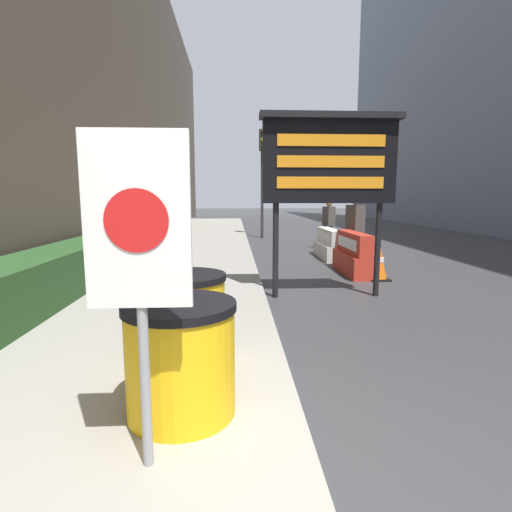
% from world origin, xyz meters
% --- Properties ---
extents(ground_plane, '(120.00, 120.00, 0.00)m').
position_xyz_m(ground_plane, '(0.00, 0.00, 0.00)').
color(ground_plane, '#38383A').
extents(building_left_facade, '(0.40, 50.40, 12.57)m').
position_xyz_m(building_left_facade, '(-4.18, 9.80, 6.29)').
color(building_left_facade, brown).
rests_on(building_left_facade, ground_plane).
extents(hedge_strip, '(0.90, 6.49, 0.74)m').
position_xyz_m(hedge_strip, '(-3.38, 4.46, 0.50)').
color(hedge_strip, '#284C23').
rests_on(hedge_strip, sidewalk_left).
extents(bare_tree, '(0.85, 1.38, 2.76)m').
position_xyz_m(bare_tree, '(-2.95, 8.83, 1.52)').
color(bare_tree, '#4C3D2D').
rests_on(bare_tree, sidewalk_left).
extents(barrel_drum_foreground, '(0.81, 0.81, 0.84)m').
position_xyz_m(barrel_drum_foreground, '(-0.90, 0.85, 0.55)').
color(barrel_drum_foreground, yellow).
rests_on(barrel_drum_foreground, sidewalk_left).
extents(barrel_drum_middle, '(0.81, 0.81, 0.84)m').
position_xyz_m(barrel_drum_middle, '(-0.99, 1.90, 0.55)').
color(barrel_drum_middle, yellow).
rests_on(barrel_drum_middle, sidewalk_left).
extents(warning_sign, '(0.57, 0.08, 1.93)m').
position_xyz_m(warning_sign, '(-1.02, 0.26, 1.44)').
color(warning_sign, gray).
rests_on(warning_sign, sidewalk_left).
extents(message_board, '(2.32, 0.36, 3.04)m').
position_xyz_m(message_board, '(1.07, 4.72, 2.28)').
color(message_board, black).
rests_on(message_board, ground_plane).
extents(jersey_barrier_red_striped, '(0.50, 1.77, 0.93)m').
position_xyz_m(jersey_barrier_red_striped, '(2.16, 6.76, 0.41)').
color(jersey_barrier_red_striped, red).
rests_on(jersey_barrier_red_striped, ground_plane).
extents(jersey_barrier_white, '(0.54, 1.81, 0.82)m').
position_xyz_m(jersey_barrier_white, '(2.16, 9.05, 0.36)').
color(jersey_barrier_white, silver).
rests_on(jersey_barrier_white, ground_plane).
extents(traffic_cone_near, '(0.42, 0.42, 0.74)m').
position_xyz_m(traffic_cone_near, '(2.48, 6.04, 0.36)').
color(traffic_cone_near, black).
rests_on(traffic_cone_near, ground_plane).
extents(traffic_cone_mid, '(0.35, 0.35, 0.63)m').
position_xyz_m(traffic_cone_mid, '(2.90, 11.23, 0.31)').
color(traffic_cone_mid, black).
rests_on(traffic_cone_mid, ground_plane).
extents(traffic_light_near_curb, '(0.28, 0.44, 4.41)m').
position_xyz_m(traffic_light_near_curb, '(0.68, 14.80, 3.18)').
color(traffic_light_near_curb, '#2D2D30').
rests_on(traffic_light_near_curb, ground_plane).
extents(pedestrian_worker, '(0.39, 0.51, 1.75)m').
position_xyz_m(pedestrian_worker, '(2.46, 7.71, 1.03)').
color(pedestrian_worker, '#333338').
rests_on(pedestrian_worker, ground_plane).
extents(pedestrian_passerby, '(0.36, 0.47, 1.62)m').
position_xyz_m(pedestrian_passerby, '(2.57, 10.92, 0.95)').
color(pedestrian_passerby, '#23283D').
rests_on(pedestrian_passerby, ground_plane).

